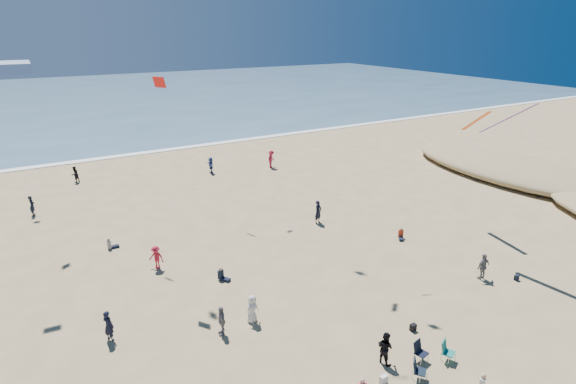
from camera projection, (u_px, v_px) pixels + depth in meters
ocean at (71, 100)px, 93.34m from camera, size 220.00×100.00×0.06m
surf_line at (116, 156)px, 52.72m from camera, size 220.00×1.20×0.08m
standing_flyers at (232, 229)px, 31.96m from camera, size 23.97×42.41×1.91m
seated_group at (299, 288)px, 25.55m from camera, size 19.49×22.11×0.84m
chair_cluster at (430, 358)px, 20.06m from camera, size 2.82×1.58×1.00m
white_tote at (384, 380)px, 19.24m from camera, size 0.35×0.20×0.40m
black_backpack at (413, 327)px, 22.59m from camera, size 0.30×0.22×0.38m
navy_bag at (517, 278)px, 27.10m from camera, size 0.28×0.18×0.34m
kites_aloft at (355, 16)px, 26.39m from camera, size 41.78×43.59×25.96m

